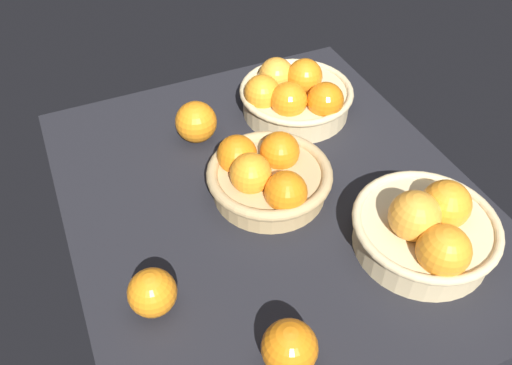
% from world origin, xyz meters
% --- Properties ---
extents(market_tray, '(0.84, 0.72, 0.03)m').
position_xyz_m(market_tray, '(0.00, 0.00, 0.01)').
color(market_tray, black).
rests_on(market_tray, ground).
extents(basket_center, '(0.23, 0.23, 0.10)m').
position_xyz_m(basket_center, '(0.01, 0.01, 0.07)').
color(basket_center, tan).
rests_on(basket_center, market_tray).
extents(basket_near_left, '(0.24, 0.24, 0.13)m').
position_xyz_m(basket_near_left, '(-0.21, -0.17, 0.08)').
color(basket_near_left, '#D3BC8C').
rests_on(basket_near_left, market_tray).
extents(basket_near_right, '(0.24, 0.24, 0.12)m').
position_xyz_m(basket_near_right, '(0.21, -0.15, 0.08)').
color(basket_near_right, '#D3BC8C').
rests_on(basket_near_right, market_tray).
extents(loose_orange_front_gap, '(0.08, 0.08, 0.08)m').
position_xyz_m(loose_orange_front_gap, '(-0.30, 0.11, 0.07)').
color(loose_orange_front_gap, orange).
rests_on(loose_orange_front_gap, market_tray).
extents(loose_orange_back_gap, '(0.07, 0.07, 0.07)m').
position_xyz_m(loose_orange_back_gap, '(-0.14, 0.26, 0.07)').
color(loose_orange_back_gap, orange).
rests_on(loose_orange_back_gap, market_tray).
extents(loose_orange_side_gap, '(0.08, 0.08, 0.08)m').
position_xyz_m(loose_orange_side_gap, '(0.21, 0.07, 0.07)').
color(loose_orange_side_gap, orange).
rests_on(loose_orange_side_gap, market_tray).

